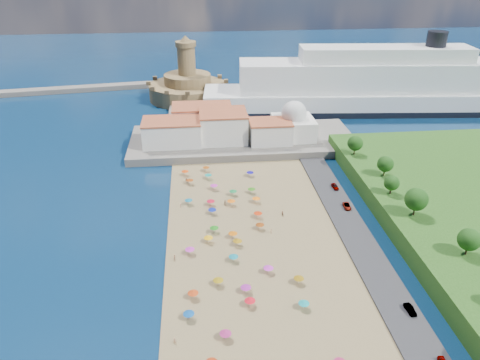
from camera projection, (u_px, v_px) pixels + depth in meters
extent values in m
plane|color=#071938|center=(234.00, 250.00, 124.14)|extent=(700.00, 700.00, 0.00)
cube|color=#59544C|center=(243.00, 141.00, 189.22)|extent=(90.00, 36.00, 3.00)
cube|color=#59544C|center=(188.00, 115.00, 218.49)|extent=(18.00, 70.00, 2.40)
cube|color=#59544C|center=(4.00, 94.00, 249.70)|extent=(199.03, 34.77, 2.60)
cube|color=silver|center=(172.00, 133.00, 180.47)|extent=(22.00, 14.00, 9.00)
cube|color=silver|center=(223.00, 127.00, 183.58)|extent=(18.00, 16.00, 11.00)
cube|color=silver|center=(270.00, 132.00, 182.30)|extent=(16.00, 12.00, 8.00)
cube|color=silver|center=(202.00, 119.00, 193.75)|extent=(24.00, 14.00, 10.00)
cube|color=silver|center=(293.00, 128.00, 186.74)|extent=(16.00, 16.00, 8.00)
sphere|color=silver|center=(294.00, 113.00, 184.04)|extent=(10.00, 10.00, 10.00)
cylinder|color=silver|center=(294.00, 104.00, 182.33)|extent=(1.20, 1.20, 1.60)
cylinder|color=olive|center=(188.00, 91.00, 243.89)|extent=(40.00, 40.00, 8.00)
cylinder|color=olive|center=(187.00, 79.00, 240.96)|extent=(24.00, 24.00, 5.00)
cylinder|color=olive|center=(186.00, 61.00, 236.68)|extent=(9.00, 9.00, 14.00)
cylinder|color=olive|center=(186.00, 44.00, 232.99)|extent=(10.40, 10.40, 2.40)
cone|color=olive|center=(185.00, 38.00, 231.78)|extent=(6.00, 6.00, 3.00)
cube|color=black|center=(378.00, 107.00, 228.27)|extent=(172.00, 38.88, 2.75)
cube|color=white|center=(379.00, 100.00, 226.60)|extent=(170.97, 38.40, 10.17)
cube|color=white|center=(383.00, 76.00, 221.26)|extent=(136.81, 31.17, 13.56)
cube|color=white|center=(386.00, 54.00, 216.68)|extent=(80.13, 22.12, 6.78)
cylinder|color=black|center=(437.00, 39.00, 214.02)|extent=(9.04, 9.04, 6.78)
cylinder|color=gray|center=(226.00, 336.00, 95.13)|extent=(0.07, 0.07, 2.00)
cone|color=#9C2161|center=(226.00, 332.00, 94.73)|extent=(2.50, 2.50, 0.60)
cylinder|color=gray|center=(208.00, 240.00, 126.13)|extent=(0.07, 0.07, 2.00)
cone|color=#EBA70C|center=(208.00, 237.00, 125.73)|extent=(2.50, 2.50, 0.60)
cylinder|color=gray|center=(246.00, 289.00, 107.90)|extent=(0.07, 0.07, 2.00)
cone|color=#9E2294|center=(246.00, 286.00, 107.49)|extent=(2.50, 2.50, 0.60)
cylinder|color=gray|center=(238.00, 243.00, 124.77)|extent=(0.07, 0.07, 2.00)
cone|color=#946B0D|center=(238.00, 240.00, 124.37)|extent=(2.50, 2.50, 0.60)
cylinder|color=gray|center=(268.00, 270.00, 114.35)|extent=(0.07, 0.07, 2.00)
cone|color=#C72ABD|center=(268.00, 267.00, 113.95)|extent=(2.50, 2.50, 0.60)
cylinder|color=gray|center=(208.00, 177.00, 160.45)|extent=(0.07, 0.07, 2.00)
cone|color=#0E8579|center=(208.00, 174.00, 160.05)|extent=(2.50, 2.50, 0.60)
cylinder|color=gray|center=(218.00, 282.00, 110.22)|extent=(0.07, 0.07, 2.00)
cone|color=#90730D|center=(218.00, 279.00, 109.82)|extent=(2.50, 2.50, 0.60)
cylinder|color=gray|center=(304.00, 305.00, 103.14)|extent=(0.07, 0.07, 2.00)
cone|color=teal|center=(304.00, 302.00, 102.73)|extent=(2.50, 2.50, 0.60)
cylinder|color=gray|center=(234.00, 259.00, 118.52)|extent=(0.07, 0.07, 2.00)
cone|color=#0F788B|center=(233.00, 256.00, 118.12)|extent=(2.50, 2.50, 0.60)
cylinder|color=gray|center=(214.00, 187.00, 153.44)|extent=(0.07, 0.07, 2.00)
cone|color=#BA28A6|center=(214.00, 185.00, 153.03)|extent=(2.50, 2.50, 0.60)
cylinder|color=gray|center=(206.00, 169.00, 165.87)|extent=(0.07, 0.07, 2.00)
cone|color=#93420D|center=(206.00, 167.00, 165.47)|extent=(2.50, 2.50, 0.60)
cylinder|color=gray|center=(190.00, 182.00, 156.92)|extent=(0.07, 0.07, 2.00)
cone|color=#88370C|center=(190.00, 179.00, 156.52)|extent=(2.50, 2.50, 0.60)
cylinder|color=gray|center=(299.00, 280.00, 110.82)|extent=(0.07, 0.07, 2.00)
cone|color=#88630C|center=(299.00, 277.00, 110.41)|extent=(2.50, 2.50, 0.60)
cylinder|color=gray|center=(214.00, 230.00, 130.51)|extent=(0.07, 0.07, 2.00)
cone|color=#197414|center=(214.00, 227.00, 130.10)|extent=(2.50, 2.50, 0.60)
cylinder|color=gray|center=(250.00, 303.00, 103.90)|extent=(0.07, 0.07, 2.00)
cone|color=red|center=(250.00, 300.00, 103.49)|extent=(2.50, 2.50, 0.60)
cylinder|color=gray|center=(189.00, 202.00, 144.61)|extent=(0.07, 0.07, 2.00)
cone|color=#0D627F|center=(189.00, 199.00, 144.20)|extent=(2.50, 2.50, 0.60)
cylinder|color=gray|center=(252.00, 191.00, 151.16)|extent=(0.07, 0.07, 2.00)
cone|color=#2D7715|center=(252.00, 188.00, 150.76)|extent=(2.50, 2.50, 0.60)
cylinder|color=gray|center=(189.00, 316.00, 100.23)|extent=(0.07, 0.07, 2.00)
cone|color=#0B4791|center=(189.00, 313.00, 99.83)|extent=(2.50, 2.50, 0.60)
cylinder|color=gray|center=(258.00, 215.00, 137.62)|extent=(0.07, 0.07, 2.00)
cone|color=red|center=(258.00, 212.00, 137.21)|extent=(2.50, 2.50, 0.60)
cylinder|color=gray|center=(233.00, 235.00, 128.00)|extent=(0.07, 0.07, 2.00)
cone|color=#C95E08|center=(233.00, 233.00, 127.60)|extent=(2.50, 2.50, 0.60)
cylinder|color=gray|center=(231.00, 203.00, 144.18)|extent=(0.07, 0.07, 2.00)
cone|color=orange|center=(231.00, 200.00, 143.77)|extent=(2.50, 2.50, 0.60)
cylinder|color=gray|center=(256.00, 200.00, 145.60)|extent=(0.07, 0.07, 2.00)
cone|color=orange|center=(256.00, 198.00, 145.20)|extent=(2.50, 2.50, 0.60)
cylinder|color=gray|center=(193.00, 295.00, 106.16)|extent=(0.07, 0.07, 2.00)
cone|color=#BD390F|center=(193.00, 292.00, 105.75)|extent=(2.50, 2.50, 0.60)
cylinder|color=gray|center=(233.00, 193.00, 149.93)|extent=(0.07, 0.07, 2.00)
cone|color=#147539|center=(233.00, 190.00, 149.52)|extent=(2.50, 2.50, 0.60)
cylinder|color=gray|center=(190.00, 251.00, 121.35)|extent=(0.07, 0.07, 2.00)
cone|color=#C229B0|center=(190.00, 248.00, 120.95)|extent=(2.50, 2.50, 0.60)
cylinder|color=gray|center=(212.00, 212.00, 139.42)|extent=(0.07, 0.07, 2.00)
cone|color=#0B1C8F|center=(212.00, 209.00, 139.01)|extent=(2.50, 2.50, 0.60)
cylinder|color=gray|center=(211.00, 203.00, 144.07)|extent=(0.07, 0.07, 2.00)
cone|color=red|center=(211.00, 200.00, 143.67)|extent=(2.50, 2.50, 0.60)
cylinder|color=gray|center=(185.00, 173.00, 163.03)|extent=(0.07, 0.07, 2.00)
cone|color=#D23E09|center=(185.00, 171.00, 162.63)|extent=(2.50, 2.50, 0.60)
cylinder|color=gray|center=(250.00, 174.00, 162.25)|extent=(0.07, 0.07, 2.00)
cone|color=#120B91|center=(250.00, 172.00, 161.84)|extent=(2.50, 2.50, 0.60)
cylinder|color=gray|center=(260.00, 227.00, 131.98)|extent=(0.07, 0.07, 2.00)
cone|color=#7A340B|center=(260.00, 224.00, 131.57)|extent=(2.50, 2.50, 0.60)
imported|color=tan|center=(271.00, 231.00, 130.14)|extent=(0.46, 0.64, 1.64)
imported|color=tan|center=(181.00, 206.00, 142.86)|extent=(1.01, 1.22, 1.64)
imported|color=tan|center=(282.00, 213.00, 138.61)|extent=(0.70, 1.73, 1.82)
imported|color=tan|center=(225.00, 203.00, 144.41)|extent=(0.77, 0.95, 1.83)
imported|color=tan|center=(175.00, 258.00, 119.00)|extent=(0.77, 0.94, 1.83)
imported|color=tan|center=(186.00, 180.00, 158.57)|extent=(1.06, 1.09, 1.83)
imported|color=tan|center=(175.00, 341.00, 94.16)|extent=(0.61, 0.41, 1.65)
imported|color=tan|center=(250.00, 287.00, 109.00)|extent=(0.84, 0.95, 1.64)
imported|color=gray|center=(335.00, 186.00, 153.66)|extent=(1.93, 4.15, 1.38)
imported|color=gray|center=(410.00, 309.00, 101.88)|extent=(1.68, 4.00, 1.28)
imported|color=gray|center=(347.00, 206.00, 142.23)|extent=(2.34, 4.54, 1.22)
cylinder|color=#382314|center=(467.00, 249.00, 111.49)|extent=(0.50, 0.50, 3.02)
sphere|color=#14380F|center=(469.00, 239.00, 110.26)|extent=(5.44, 5.44, 5.44)
cylinder|color=#382314|center=(414.00, 209.00, 127.73)|extent=(0.50, 0.50, 3.52)
sphere|color=#14380F|center=(416.00, 199.00, 126.31)|extent=(6.33, 6.33, 6.33)
cylinder|color=#382314|center=(391.00, 190.00, 138.99)|extent=(0.50, 0.50, 2.52)
sphere|color=#14380F|center=(392.00, 183.00, 137.97)|extent=(4.53, 4.53, 4.53)
cylinder|color=#382314|center=(384.00, 171.00, 149.89)|extent=(0.50, 0.50, 2.90)
sphere|color=#14380F|center=(385.00, 164.00, 148.72)|extent=(5.23, 5.23, 5.23)
cylinder|color=#382314|center=(354.00, 150.00, 165.08)|extent=(0.50, 0.50, 3.00)
sphere|color=#14380F|center=(355.00, 143.00, 163.87)|extent=(5.40, 5.40, 5.40)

